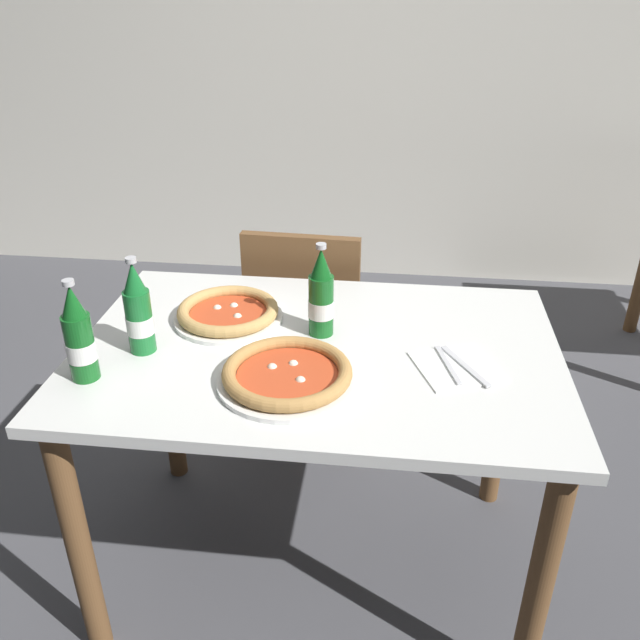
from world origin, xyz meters
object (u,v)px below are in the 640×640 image
object	(u,v)px
dining_table_main	(318,385)
pizza_marinara_far	(228,313)
napkin_with_cutlery	(456,367)
beer_bottle_right	(323,297)
beer_bottle_center	(138,313)
beer_bottle_left	(79,338)
chair_behind_table	(307,323)
pizza_margherita_near	(287,374)

from	to	relation	value
dining_table_main	pizza_marinara_far	size ratio (longest dim) A/B	4.13
napkin_with_cutlery	beer_bottle_right	bearing A→B (deg)	159.02
dining_table_main	beer_bottle_center	size ratio (longest dim) A/B	4.86
beer_bottle_left	napkin_with_cutlery	xyz separation A→B (m)	(0.85, 0.14, -0.10)
beer_bottle_left	beer_bottle_right	world-z (taller)	same
chair_behind_table	pizza_marinara_far	distance (m)	0.59
beer_bottle_left	napkin_with_cutlery	bearing A→B (deg)	9.56
pizza_margherita_near	napkin_with_cutlery	bearing A→B (deg)	15.66
beer_bottle_left	napkin_with_cutlery	world-z (taller)	beer_bottle_left
beer_bottle_center	chair_behind_table	bearing A→B (deg)	64.99
pizza_marinara_far	beer_bottle_center	xyz separation A→B (m)	(-0.17, -0.18, 0.08)
beer_bottle_left	pizza_margherita_near	bearing A→B (deg)	4.30
pizza_marinara_far	beer_bottle_right	xyz separation A→B (m)	(0.26, -0.04, 0.08)
dining_table_main	napkin_with_cutlery	xyz separation A→B (m)	(0.34, -0.06, 0.12)
beer_bottle_center	dining_table_main	bearing A→B (deg)	8.61
chair_behind_table	beer_bottle_left	distance (m)	0.98
pizza_margherita_near	beer_bottle_right	bearing A→B (deg)	77.40
dining_table_main	beer_bottle_center	world-z (taller)	beer_bottle_center
beer_bottle_left	beer_bottle_center	size ratio (longest dim) A/B	1.00
dining_table_main	pizza_margherita_near	world-z (taller)	pizza_margherita_near
beer_bottle_center	beer_bottle_right	world-z (taller)	same
beer_bottle_left	pizza_marinara_far	bearing A→B (deg)	50.63
dining_table_main	napkin_with_cutlery	distance (m)	0.36
beer_bottle_center	beer_bottle_right	distance (m)	0.45
chair_behind_table	napkin_with_cutlery	xyz separation A→B (m)	(0.45, -0.67, 0.27)
beer_bottle_left	chair_behind_table	bearing A→B (deg)	63.55
dining_table_main	chair_behind_table	distance (m)	0.64
pizza_marinara_far	beer_bottle_left	size ratio (longest dim) A/B	1.18
pizza_margherita_near	napkin_with_cutlery	world-z (taller)	pizza_margherita_near
pizza_margherita_near	pizza_marinara_far	distance (m)	0.35
chair_behind_table	pizza_margherita_near	size ratio (longest dim) A/B	2.63
pizza_margherita_near	napkin_with_cutlery	distance (m)	0.40
beer_bottle_left	beer_bottle_center	distance (m)	0.16
chair_behind_table	dining_table_main	bearing A→B (deg)	102.97
pizza_margherita_near	beer_bottle_left	world-z (taller)	beer_bottle_left
dining_table_main	beer_bottle_right	xyz separation A→B (m)	(0.00, 0.07, 0.22)
pizza_margherita_near	pizza_marinara_far	bearing A→B (deg)	126.36
pizza_marinara_far	beer_bottle_center	world-z (taller)	beer_bottle_center
chair_behind_table	pizza_marinara_far	bearing A→B (deg)	76.38
beer_bottle_left	dining_table_main	bearing A→B (deg)	21.19
chair_behind_table	beer_bottle_left	xyz separation A→B (m)	(-0.40, -0.81, 0.37)
pizza_margherita_near	beer_bottle_left	bearing A→B (deg)	-175.70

